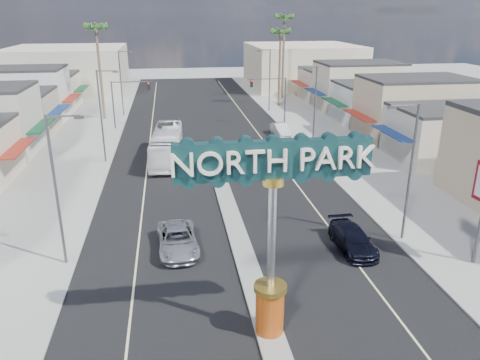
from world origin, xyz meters
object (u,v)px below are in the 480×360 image
object	(u,v)px
streetlight_r_near	(409,167)
suv_left	(178,240)
streetlight_r_mid	(313,106)
gateway_sign	(272,218)
palm_right_mid	(281,36)
streetlight_l_mid	(102,112)
streetlight_r_far	(269,77)
traffic_signal_left	(127,95)
palm_left_far	(96,32)
city_bus	(167,145)
streetlight_l_far	(122,80)
streetlight_l_near	(58,184)
palm_right_far	(284,22)
traffic_signal_right	(272,92)
suv_right	(353,239)
car_parked_right	(280,130)

from	to	relation	value
streetlight_r_near	suv_left	size ratio (longest dim) A/B	1.73
streetlight_r_near	streetlight_r_mid	world-z (taller)	same
gateway_sign	palm_right_mid	distance (m)	55.76
streetlight_l_mid	streetlight_r_far	size ratio (longest dim) A/B	1.00
traffic_signal_left	palm_right_mid	size ratio (longest dim) A/B	0.50
streetlight_l_mid	suv_left	bearing A→B (deg)	-71.48
traffic_signal_left	streetlight_l_mid	distance (m)	14.07
traffic_signal_left	palm_left_far	bearing A→B (deg)	122.43
gateway_sign	palm_left_far	xyz separation A→B (m)	(-13.00, 48.02, 5.57)
streetlight_r_mid	streetlight_r_far	distance (m)	22.00
city_bus	suv_left	bearing A→B (deg)	-84.29
streetlight_l_far	suv_left	xyz separation A→B (m)	(6.44, -41.22, -4.34)
streetlight_l_far	palm_left_far	world-z (taller)	palm_left_far
gateway_sign	streetlight_l_mid	world-z (taller)	gateway_sign
streetlight_l_near	palm_right_far	world-z (taller)	palm_right_far
city_bus	traffic_signal_right	bearing A→B (deg)	49.84
gateway_sign	streetlight_r_mid	world-z (taller)	gateway_sign
streetlight_l_mid	streetlight_r_far	bearing A→B (deg)	46.52
streetlight_r_mid	suv_right	distance (m)	21.48
streetlight_l_near	streetlight_l_far	world-z (taller)	same
traffic_signal_left	streetlight_l_far	world-z (taller)	streetlight_l_far
suv_right	traffic_signal_right	bearing A→B (deg)	85.48
streetlight_l_near	car_parked_right	distance (m)	34.25
traffic_signal_right	palm_right_far	xyz separation A→B (m)	(5.82, 18.01, 8.11)
streetlight_l_mid	streetlight_r_far	world-z (taller)	same
palm_left_far	city_bus	xyz separation A→B (m)	(8.47, -20.07, -9.93)
streetlight_r_far	suv_right	size ratio (longest dim) A/B	1.88
palm_right_far	streetlight_r_near	bearing A→B (deg)	-95.02
gateway_sign	suv_right	xyz separation A→B (m)	(6.88, 7.30, -5.23)
car_parked_right	traffic_signal_right	bearing A→B (deg)	83.81
gateway_sign	suv_right	world-z (taller)	gateway_sign
traffic_signal_left	city_bus	size ratio (longest dim) A/B	0.53
gateway_sign	suv_left	world-z (taller)	gateway_sign
traffic_signal_left	palm_right_far	xyz separation A→B (m)	(24.18, 18.01, 8.11)
car_parked_right	traffic_signal_left	bearing A→B (deg)	156.90
streetlight_l_near	suv_right	bearing A→B (deg)	-2.40
streetlight_l_far	streetlight_r_far	distance (m)	20.87
traffic_signal_right	suv_left	world-z (taller)	traffic_signal_right
gateway_sign	palm_right_far	bearing A→B (deg)	75.97
city_bus	streetlight_l_near	bearing A→B (deg)	-102.40
streetlight_r_near	suv_left	distance (m)	15.09
streetlight_r_mid	palm_right_far	size ratio (longest dim) A/B	0.64
traffic_signal_right	streetlight_r_near	bearing A→B (deg)	-87.90
palm_left_far	gateway_sign	bearing A→B (deg)	-74.85
streetlight_r_far	palm_left_far	distance (m)	24.38
streetlight_l_far	suv_left	bearing A→B (deg)	-81.12
suv_right	streetlight_r_near	bearing A→B (deg)	10.82
suv_right	streetlight_r_mid	bearing A→B (deg)	79.55
streetlight_l_near	traffic_signal_right	bearing A→B (deg)	60.01
traffic_signal_left	streetlight_l_far	size ratio (longest dim) A/B	0.67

